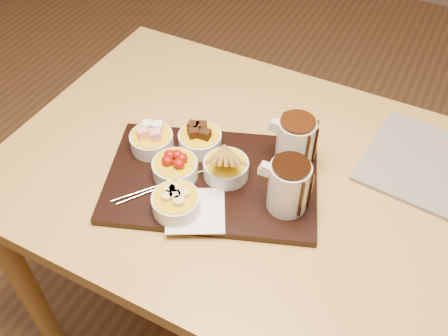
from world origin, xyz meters
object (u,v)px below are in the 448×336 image
at_px(newspaper, 442,171).
at_px(serving_board, 212,179).
at_px(bowl_strawberries, 175,169).
at_px(pitcher_dark_chocolate, 288,187).
at_px(dining_table, 260,202).
at_px(pitcher_milk_chocolate, 295,143).

bearing_deg(newspaper, serving_board, -144.40).
xyz_separation_m(bowl_strawberries, newspaper, (0.52, 0.30, -0.03)).
bearing_deg(pitcher_dark_chocolate, newspaper, 23.74).
xyz_separation_m(dining_table, newspaper, (0.36, 0.19, 0.10)).
bearing_deg(newspaper, bowl_strawberries, -145.30).
bearing_deg(bowl_strawberries, serving_board, 23.95).
xyz_separation_m(dining_table, pitcher_dark_chocolate, (0.09, -0.07, 0.17)).
bearing_deg(serving_board, newspaper, 10.29).
xyz_separation_m(pitcher_milk_chocolate, newspaper, (0.31, 0.14, -0.07)).
relative_size(dining_table, bowl_strawberries, 12.00).
bearing_deg(pitcher_dark_chocolate, bowl_strawberries, 167.35).
bearing_deg(newspaper, dining_table, -146.78).
xyz_separation_m(serving_board, newspaper, (0.45, 0.27, -0.00)).
bearing_deg(pitcher_dark_chocolate, serving_board, 160.02).
height_order(bowl_strawberries, pitcher_dark_chocolate, pitcher_dark_chocolate).
height_order(dining_table, newspaper, newspaper).
bearing_deg(serving_board, pitcher_milk_chocolate, 21.80).
bearing_deg(bowl_strawberries, newspaper, 29.77).
relative_size(serving_board, bowl_strawberries, 4.60).
relative_size(serving_board, pitcher_dark_chocolate, 4.01).
relative_size(dining_table, pitcher_dark_chocolate, 10.47).
height_order(serving_board, pitcher_milk_chocolate, pitcher_milk_chocolate).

